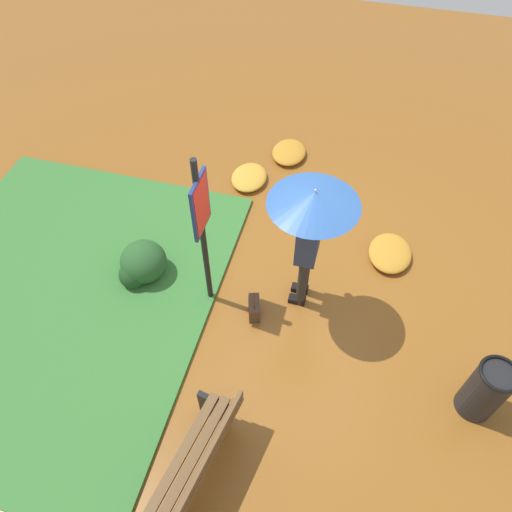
{
  "coord_description": "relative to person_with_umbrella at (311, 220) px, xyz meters",
  "views": [
    {
      "loc": [
        3.7,
        0.36,
        5.24
      ],
      "look_at": [
        0.25,
        -0.56,
        0.85
      ],
      "focal_mm": 33.77,
      "sensor_mm": 36.0,
      "label": 1
    }
  ],
  "objects": [
    {
      "name": "park_bench",
      "position": [
        2.36,
        -0.57,
        -1.15
      ],
      "size": [
        1.41,
        0.62,
        0.75
      ],
      "color": "black",
      "rests_on": "ground_plane"
    },
    {
      "name": "info_sign_post",
      "position": [
        0.24,
        -1.15,
        -0.11
      ],
      "size": [
        0.44,
        0.07,
        2.3
      ],
      "color": "black",
      "rests_on": "ground_plane"
    },
    {
      "name": "ground_plane",
      "position": [
        -0.17,
        -0.02,
        -1.55
      ],
      "size": [
        18.0,
        18.0,
        0.0
      ],
      "primitive_type": "plane",
      "color": "brown"
    },
    {
      "name": "leaf_pile_far_path",
      "position": [
        -1.06,
        1.04,
        -1.47
      ],
      "size": [
        0.74,
        0.59,
        0.16
      ],
      "color": "#C68428",
      "rests_on": "ground_plane"
    },
    {
      "name": "trash_bin",
      "position": [
        0.88,
        2.14,
        -1.13
      ],
      "size": [
        0.42,
        0.42,
        0.83
      ],
      "color": "black",
      "rests_on": "ground_plane"
    },
    {
      "name": "leaf_pile_near_person",
      "position": [
        -2.85,
        -0.79,
        -1.48
      ],
      "size": [
        0.7,
        0.56,
        0.15
      ],
      "color": "#C68428",
      "rests_on": "ground_plane"
    },
    {
      "name": "handbag",
      "position": [
        0.33,
        -0.54,
        -1.42
      ],
      "size": [
        0.33,
        0.22,
        0.37
      ],
      "color": "#4C3323",
      "rests_on": "ground_plane"
    },
    {
      "name": "grass_verge",
      "position": [
        0.77,
        -3.1,
        -1.53
      ],
      "size": [
        4.8,
        4.0,
        0.05
      ],
      "color": "#387533",
      "rests_on": "ground_plane"
    },
    {
      "name": "leaf_pile_by_bench",
      "position": [
        -2.07,
        -1.27,
        -1.48
      ],
      "size": [
        0.69,
        0.56,
        0.15
      ],
      "color": "gold",
      "rests_on": "ground_plane"
    },
    {
      "name": "person_with_umbrella",
      "position": [
        0.0,
        0.0,
        0.0
      ],
      "size": [
        0.96,
        0.96,
        2.04
      ],
      "color": "#2D2823",
      "rests_on": "ground_plane"
    },
    {
      "name": "shrub_cluster",
      "position": [
        0.13,
        -2.13,
        -1.3
      ],
      "size": [
        0.67,
        0.61,
        0.55
      ],
      "color": "#285628",
      "rests_on": "ground_plane"
    }
  ]
}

